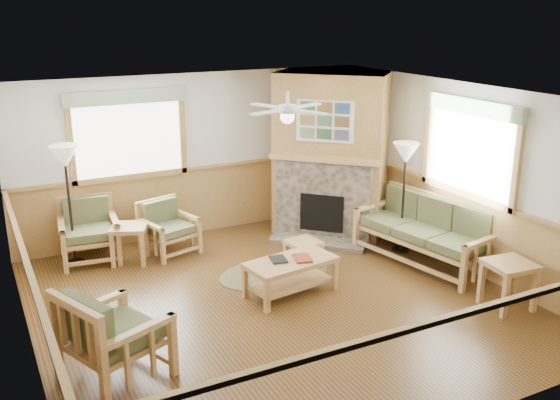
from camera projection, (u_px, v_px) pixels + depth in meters
name	position (u px, v px, depth m)	size (l,w,h in m)	color
floor	(277.00, 302.00, 8.20)	(6.00, 6.00, 0.01)	#4F3316
ceiling	(277.00, 96.00, 7.40)	(6.00, 6.00, 0.01)	white
wall_back	(195.00, 155.00, 10.35)	(6.00, 0.02, 2.70)	silver
wall_front	(438.00, 300.00, 5.25)	(6.00, 0.02, 2.70)	silver
wall_left	(21.00, 244.00, 6.49)	(0.02, 6.00, 2.70)	silver
wall_right	(460.00, 175.00, 9.11)	(0.02, 6.00, 2.70)	silver
wainscot	(277.00, 263.00, 8.04)	(6.00, 6.00, 1.10)	#A47C43
fireplace	(331.00, 154.00, 10.43)	(2.20, 2.20, 2.70)	#A47C43
window_back	(125.00, 88.00, 9.48)	(1.90, 0.16, 1.50)	white
window_right	(475.00, 96.00, 8.57)	(0.16, 1.90, 1.50)	white
ceiling_fan	(287.00, 95.00, 7.79)	(1.24, 1.24, 0.36)	white
sofa	(424.00, 232.00, 9.32)	(0.87, 2.12, 0.97)	tan
armchair_back_left	(89.00, 231.00, 9.40)	(0.84, 0.84, 0.94)	tan
armchair_back_right	(169.00, 228.00, 9.71)	(0.73, 0.73, 0.82)	tan
armchair_left	(114.00, 333.00, 6.39)	(0.91, 0.91, 1.02)	tan
coffee_table	(291.00, 277.00, 8.37)	(1.21, 0.61, 0.49)	tan
end_table_chairs	(130.00, 244.00, 9.39)	(0.52, 0.50, 0.58)	tan
end_table_sofa	(508.00, 285.00, 7.95)	(0.56, 0.54, 0.63)	tan
footstool	(303.00, 253.00, 9.28)	(0.45, 0.45, 0.39)	tan
braided_rug	(274.00, 273.00, 9.06)	(1.65, 1.65, 0.01)	brown
floor_lamp_left	(70.00, 206.00, 9.14)	(0.42, 0.42, 1.83)	black
floor_lamp_right	(403.00, 198.00, 9.65)	(0.40, 0.40, 1.76)	black
book_red	(302.00, 257.00, 8.31)	(0.22, 0.30, 0.03)	maroon
book_dark	(278.00, 258.00, 8.28)	(0.20, 0.27, 0.03)	black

